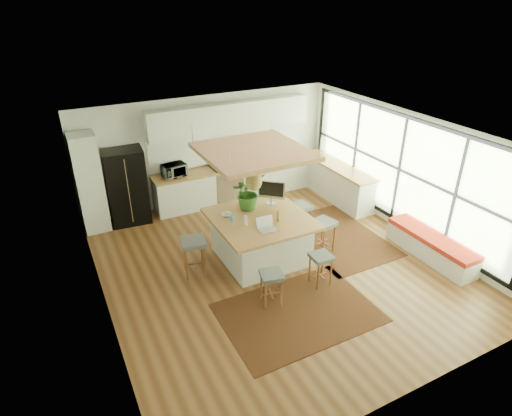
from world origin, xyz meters
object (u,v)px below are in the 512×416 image
fridge (127,185)px  monitor (271,192)px  stool_near_right (320,268)px  stool_right_back (300,219)px  island (260,238)px  laptop (268,225)px  microwave (174,169)px  island_plant (248,196)px  stool_right_front (323,236)px  stool_near_left (271,286)px  stool_left_side (194,258)px

fridge → monitor: fridge is taller
stool_near_right → stool_right_back: size_ratio=0.89×
island → laptop: 0.79m
microwave → island_plant: island_plant is taller
stool_right_front → stool_right_back: (-0.02, 0.84, 0.00)m
microwave → stool_near_left: bearing=-94.4°
fridge → island_plant: (1.97, -2.32, 0.28)m
stool_near_right → fridge: bearing=122.3°
stool_right_back → stool_near_right: bearing=-111.0°
stool_near_right → stool_right_front: bearing=52.7°
laptop → monitor: 1.12m
stool_near_left → stool_right_back: (1.75, 1.82, 0.00)m
stool_left_side → monitor: size_ratio=1.36×
stool_near_right → monitor: size_ratio=1.12×
stool_near_right → microwave: size_ratio=1.15×
stool_near_right → laptop: laptop is taller
stool_near_right → stool_right_front: (0.69, 0.90, 0.00)m
stool_right_back → island: bearing=-160.1°
microwave → fridge: bearing=170.7°
microwave → stool_right_back: bearing=-57.4°
stool_near_left → laptop: bearing=65.8°
stool_near_right → laptop: 1.26m
stool_near_right → laptop: bearing=131.5°
fridge → stool_left_side: size_ratio=2.32×
stool_left_side → microwave: (0.53, 2.74, 0.76)m
laptop → stool_right_front: bearing=4.0°
fridge → microwave: bearing=5.3°
stool_right_front → stool_right_back: stool_right_front is taller
stool_right_front → island_plant: island_plant is taller
fridge → stool_right_front: size_ratio=2.48×
stool_near_right → stool_left_side: size_ratio=0.83×
stool_near_right → stool_right_back: bearing=69.0°
monitor → stool_right_back: bearing=42.6°
stool_near_left → stool_left_side: size_ratio=0.82×
fridge → stool_near_right: fridge is taller
fridge → stool_near_right: 4.87m
stool_right_back → monitor: monitor is taller
stool_left_side → fridge: bearing=102.7°
island → monitor: 0.97m
island → stool_near_left: (-0.51, -1.37, -0.11)m
stool_right_back → laptop: bearing=-144.8°
stool_right_back → stool_right_front: bearing=-88.8°
island → island_plant: 0.88m
island → island_plant: (-0.04, 0.47, 0.74)m
stool_right_back → stool_left_side: stool_left_side is taller
stool_left_side → monitor: monitor is taller
stool_right_back → stool_left_side: size_ratio=0.93×
stool_near_left → stool_near_right: 1.08m
laptop → microwave: 3.39m
stool_right_front → monitor: 1.41m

